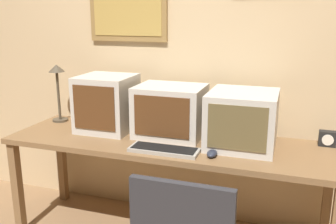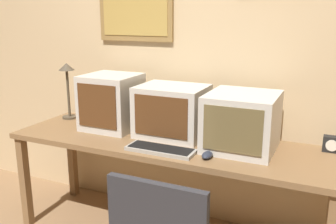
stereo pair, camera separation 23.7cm
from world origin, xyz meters
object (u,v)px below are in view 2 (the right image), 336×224
(monitor_left, at_px, (112,102))
(desk_lamp, at_px, (67,80))
(monitor_right, at_px, (242,121))
(monitor_center, at_px, (172,111))
(desk_clock, at_px, (332,144))
(keyboard_main, at_px, (161,150))
(mouse_near_keyboard, at_px, (207,155))

(monitor_left, bearing_deg, desk_lamp, 169.59)
(desk_lamp, bearing_deg, monitor_right, -4.71)
(monitor_left, relative_size, desk_lamp, 0.89)
(desk_lamp, bearing_deg, monitor_center, -3.92)
(monitor_center, height_order, desk_clock, monitor_center)
(monitor_left, relative_size, monitor_center, 0.87)
(keyboard_main, relative_size, mouse_near_keyboard, 4.09)
(monitor_right, bearing_deg, monitor_left, 178.05)
(monitor_right, height_order, desk_clock, monitor_right)
(keyboard_main, relative_size, desk_lamp, 0.97)
(monitor_center, relative_size, desk_clock, 4.36)
(desk_lamp, bearing_deg, desk_clock, 1.48)
(monitor_left, bearing_deg, monitor_right, -1.95)
(keyboard_main, bearing_deg, desk_clock, 24.43)
(mouse_near_keyboard, bearing_deg, keyboard_main, -177.04)
(monitor_right, bearing_deg, desk_lamp, 175.29)
(desk_clock, bearing_deg, mouse_near_keyboard, -147.61)
(keyboard_main, distance_m, desk_clock, 1.02)
(monitor_right, bearing_deg, mouse_near_keyboard, -118.69)
(desk_clock, relative_size, desk_lamp, 0.23)
(monitor_left, distance_m, keyboard_main, 0.63)
(monitor_center, distance_m, keyboard_main, 0.35)
(monitor_center, distance_m, monitor_right, 0.49)
(monitor_right, relative_size, mouse_near_keyboard, 4.28)
(mouse_near_keyboard, relative_size, desk_lamp, 0.24)
(monitor_right, relative_size, desk_clock, 4.31)
(monitor_left, relative_size, mouse_near_keyboard, 3.76)
(monitor_left, height_order, desk_lamp, desk_lamp)
(mouse_near_keyboard, bearing_deg, monitor_right, 61.31)
(desk_clock, bearing_deg, desk_lamp, -178.52)
(desk_clock, bearing_deg, keyboard_main, -155.57)
(monitor_center, bearing_deg, monitor_left, -177.49)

